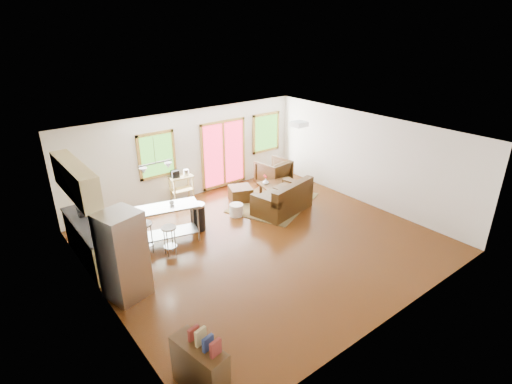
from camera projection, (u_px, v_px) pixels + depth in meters
floor at (264, 242)px, 9.65m from camera, size 7.50×7.00×0.02m
ceiling at (265, 136)px, 8.61m from camera, size 7.50×7.00×0.02m
back_wall at (188, 155)px, 11.67m from camera, size 7.50×0.02×2.60m
left_wall at (98, 244)px, 7.00m from camera, size 0.02×7.00×2.60m
right_wall at (367, 160)px, 11.26m from camera, size 0.02×7.00×2.60m
front_wall at (398, 258)px, 6.60m from camera, size 7.50×0.02×2.60m
window_left at (157, 155)px, 10.99m from camera, size 1.10×0.05×1.30m
french_doors at (224, 154)px, 12.39m from camera, size 1.60×0.05×2.10m
window_right at (266, 133)px, 13.20m from camera, size 1.10×0.05×1.30m
rug at (273, 202)px, 11.68m from camera, size 3.00×2.70×0.02m
loveseat at (284, 200)px, 11.04m from camera, size 1.83×1.27×0.89m
coffee_table at (278, 185)px, 11.96m from camera, size 1.23×0.90×0.44m
armchair at (273, 171)px, 12.77m from camera, size 1.02×0.97×0.93m
ottoman at (240, 194)px, 11.78m from camera, size 0.81×0.81×0.42m
pouf at (236, 210)px, 10.87m from camera, size 0.49×0.49×0.33m
vase at (266, 181)px, 11.85m from camera, size 0.23×0.24×0.32m
book at (276, 179)px, 11.95m from camera, size 0.21×0.12×0.30m
cabinets at (88, 223)px, 8.54m from camera, size 0.64×2.24×2.30m
refrigerator at (123, 255)px, 7.44m from camera, size 0.86×0.85×1.77m
island at (167, 218)px, 9.35m from camera, size 1.60×0.94×0.95m
cup at (172, 203)px, 9.31m from camera, size 0.12×0.09×0.11m
bar_stool_a at (145, 231)px, 8.94m from camera, size 0.42×0.42×0.77m
bar_stool_b at (169, 234)px, 8.92m from camera, size 0.36×0.36×0.70m
trash_can at (198, 217)px, 10.07m from camera, size 0.45×0.45×0.71m
kitchen_cart at (180, 180)px, 11.49m from camera, size 0.70×0.49×1.01m
bookshelf at (200, 367)px, 5.64m from camera, size 0.51×0.94×1.06m
ceiling_flush at (299, 124)px, 9.98m from camera, size 0.35×0.35×0.12m
pendant_light at (156, 167)px, 8.90m from camera, size 0.80×0.18×0.79m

